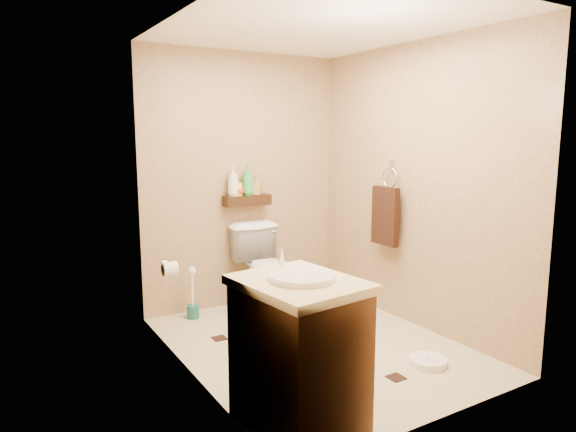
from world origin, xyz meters
TOP-DOWN VIEW (x-y plane):
  - ground at (0.00, 0.00)m, footprint 2.50×2.50m
  - wall_back at (0.00, 1.25)m, footprint 2.00×0.04m
  - wall_front at (0.00, -1.25)m, footprint 2.00×0.04m
  - wall_left at (-1.00, 0.00)m, footprint 0.04×2.50m
  - wall_right at (1.00, 0.00)m, footprint 0.04×2.50m
  - ceiling at (0.00, 0.00)m, footprint 2.00×2.50m
  - wall_shelf at (0.00, 1.17)m, footprint 0.46×0.14m
  - floor_accents at (0.04, -0.09)m, footprint 1.31×1.36m
  - toilet at (0.04, 0.83)m, footprint 0.47×0.81m
  - vanity at (-0.70, -0.87)m, footprint 0.65×0.76m
  - bathroom_scale at (0.50, -0.71)m, footprint 0.33×0.33m
  - toilet_brush at (-0.61, 1.07)m, footprint 0.11×0.11m
  - towel_ring at (0.91, 0.25)m, footprint 0.12×0.30m
  - toilet_paper at (-0.94, 0.65)m, footprint 0.12×0.11m
  - bottle_a at (-0.14, 1.17)m, footprint 0.15×0.15m
  - bottle_b at (-0.11, 1.17)m, footprint 0.08×0.08m
  - bottle_c at (-0.09, 1.17)m, footprint 0.13×0.13m
  - bottle_d at (0.01, 1.17)m, footprint 0.14×0.14m
  - bottle_e at (0.10, 1.17)m, footprint 0.11×0.11m

SIDE VIEW (x-z plane):
  - ground at x=0.00m, z-range 0.00..0.00m
  - floor_accents at x=0.04m, z-range 0.00..0.01m
  - bathroom_scale at x=0.50m, z-range 0.00..0.05m
  - toilet_brush at x=-0.61m, z-range -0.07..0.41m
  - toilet at x=0.04m, z-range 0.00..0.81m
  - vanity at x=-0.70m, z-range -0.05..0.93m
  - toilet_paper at x=-0.94m, z-range 0.54..0.66m
  - towel_ring at x=0.91m, z-range 0.57..1.33m
  - wall_shelf at x=0.00m, z-range 0.97..1.07m
  - bottle_c at x=-0.09m, z-range 1.07..1.21m
  - bottle_e at x=0.10m, z-range 1.07..1.25m
  - bottle_b at x=-0.11m, z-range 1.07..1.25m
  - wall_back at x=0.00m, z-range 0.00..2.40m
  - wall_front at x=0.00m, z-range 0.00..2.40m
  - wall_left at x=-1.00m, z-range 0.00..2.40m
  - wall_right at x=1.00m, z-range 0.00..2.40m
  - bottle_a at x=-0.14m, z-range 1.07..1.35m
  - bottle_d at x=0.01m, z-range 1.07..1.35m
  - ceiling at x=0.00m, z-range 2.39..2.41m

